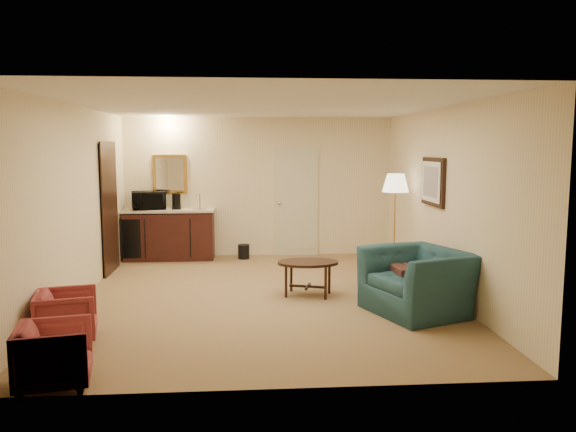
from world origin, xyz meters
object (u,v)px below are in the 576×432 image
at_px(rose_chair_near, 67,313).
at_px(waste_bin, 244,252).
at_px(microwave, 149,198).
at_px(teal_armchair, 418,271).
at_px(sofa, 408,270).
at_px(coffee_maker, 176,201).
at_px(rose_chair_far, 54,352).
at_px(coffee_table, 308,278).
at_px(wetbar_cabinet, 170,234).
at_px(floor_lamp, 395,223).

bearing_deg(rose_chair_near, waste_bin, -36.00).
distance_m(rose_chair_near, microwave, 4.49).
relative_size(teal_armchair, microwave, 2.05).
xyz_separation_m(sofa, waste_bin, (-2.25, 2.88, -0.25)).
xyz_separation_m(sofa, coffee_maker, (-3.47, 2.98, 0.68)).
bearing_deg(coffee_maker, rose_chair_far, -89.65).
distance_m(rose_chair_near, rose_chair_far, 1.17).
bearing_deg(sofa, coffee_maker, 44.98).
distance_m(teal_armchair, rose_chair_far, 4.23).
distance_m(coffee_table, coffee_maker, 3.56).
relative_size(wetbar_cabinet, coffee_table, 1.95).
height_order(coffee_table, coffee_maker, coffee_maker).
xyz_separation_m(sofa, teal_armchair, (-0.07, -0.67, 0.15)).
relative_size(coffee_table, coffee_maker, 2.86).
relative_size(wetbar_cabinet, floor_lamp, 1.01).
bearing_deg(microwave, waste_bin, -17.29).
distance_m(coffee_table, floor_lamp, 2.19).
distance_m(waste_bin, microwave, 1.99).
relative_size(wetbar_cabinet, waste_bin, 6.24).
distance_m(teal_armchair, waste_bin, 4.18).
relative_size(rose_chair_near, coffee_table, 0.73).
height_order(wetbar_cabinet, rose_chair_near, wetbar_cabinet).
relative_size(coffee_table, microwave, 1.43).
relative_size(waste_bin, microwave, 0.45).
relative_size(sofa, coffee_table, 2.33).
relative_size(wetbar_cabinet, sofa, 0.84).
xyz_separation_m(coffee_table, floor_lamp, (1.58, 1.40, 0.57)).
distance_m(floor_lamp, coffee_maker, 3.95).
bearing_deg(wetbar_cabinet, sofa, -39.36).
bearing_deg(coffee_maker, floor_lamp, -15.63).
relative_size(teal_armchair, coffee_table, 1.44).
bearing_deg(rose_chair_far, floor_lamp, -55.69).
distance_m(wetbar_cabinet, microwave, 0.76).
distance_m(wetbar_cabinet, coffee_maker, 0.62).
distance_m(rose_chair_far, waste_bin, 5.68).
height_order(teal_armchair, microwave, microwave).
bearing_deg(coffee_maker, waste_bin, -0.04).
height_order(sofa, rose_chair_far, sofa).
xyz_separation_m(rose_chair_near, waste_bin, (1.85, 4.30, -0.17)).
bearing_deg(floor_lamp, coffee_table, -138.58).
relative_size(sofa, waste_bin, 7.46).
relative_size(rose_chair_far, coffee_table, 0.73).
xyz_separation_m(teal_armchair, coffee_table, (-1.28, 0.90, -0.29)).
distance_m(teal_armchair, rose_chair_near, 4.10).
height_order(sofa, coffee_table, sofa).
height_order(sofa, coffee_maker, coffee_maker).
height_order(rose_chair_near, coffee_maker, coffee_maker).
height_order(microwave, coffee_maker, microwave).
bearing_deg(wetbar_cabinet, waste_bin, -2.97).
bearing_deg(waste_bin, teal_armchair, -58.49).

